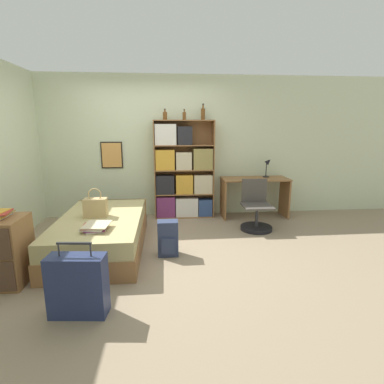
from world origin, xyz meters
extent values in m
plane|color=gray|center=(0.00, 0.00, 0.00)|extent=(14.00, 14.00, 0.00)
cube|color=beige|center=(0.00, 1.63, 1.30)|extent=(10.00, 0.06, 2.60)
cube|color=black|center=(-0.69, 1.59, 1.17)|extent=(0.39, 0.02, 0.48)
cube|color=#DB994C|center=(-0.69, 1.58, 1.17)|extent=(0.35, 0.01, 0.44)
cube|color=olive|center=(-0.62, 0.00, 0.13)|extent=(1.11, 2.00, 0.25)
cube|color=tan|center=(-0.62, 0.00, 0.36)|extent=(1.08, 1.97, 0.22)
cube|color=olive|center=(-0.62, 0.98, 0.24)|extent=(1.11, 0.04, 0.47)
cube|color=tan|center=(-0.68, 0.01, 0.60)|extent=(0.30, 0.17, 0.26)
torus|color=tan|center=(-0.68, 0.01, 0.78)|extent=(0.18, 0.02, 0.18)
cube|color=silver|center=(-0.57, -0.54, 0.48)|extent=(0.24, 0.29, 0.02)
cube|color=#7A336B|center=(-0.56, -0.53, 0.50)|extent=(0.26, 0.33, 0.01)
cube|color=silver|center=(-0.58, -0.55, 0.51)|extent=(0.30, 0.31, 0.02)
cube|color=#B2382D|center=(-0.58, -0.55, 0.53)|extent=(0.28, 0.27, 0.01)
cube|color=beige|center=(-0.55, -0.53, 0.54)|extent=(0.32, 0.36, 0.01)
cube|color=navy|center=(-0.53, -1.51, 0.29)|extent=(0.53, 0.26, 0.57)
cylinder|color=#2D2D33|center=(-0.67, -1.49, 0.63)|extent=(0.01, 0.01, 0.12)
cylinder|color=#2D2D33|center=(-0.39, -1.52, 0.63)|extent=(0.01, 0.01, 0.12)
cube|color=#2D2D33|center=(-0.53, -1.51, 0.69)|extent=(0.31, 0.05, 0.02)
cube|color=olive|center=(-1.51, -0.85, 0.37)|extent=(0.52, 0.49, 0.74)
cube|color=olive|center=(0.09, 1.44, 0.90)|extent=(0.02, 0.29, 1.80)
cube|color=olive|center=(1.17, 1.44, 0.90)|extent=(0.02, 0.29, 1.80)
cube|color=olive|center=(0.63, 1.58, 0.90)|extent=(1.09, 0.01, 1.80)
cube|color=olive|center=(0.63, 1.44, 0.01)|extent=(1.06, 0.29, 0.02)
cube|color=olive|center=(0.63, 1.44, 0.45)|extent=(1.06, 0.29, 0.02)
cube|color=olive|center=(0.63, 1.44, 0.90)|extent=(1.06, 0.29, 0.02)
cube|color=olive|center=(0.63, 1.44, 1.35)|extent=(1.06, 0.29, 0.02)
cube|color=olive|center=(0.63, 1.44, 1.79)|extent=(1.06, 0.29, 0.02)
cube|color=#7A336B|center=(0.28, 1.42, 0.21)|extent=(0.34, 0.22, 0.39)
cube|color=silver|center=(0.67, 1.42, 0.19)|extent=(0.41, 0.22, 0.35)
cube|color=#334C84|center=(1.02, 1.42, 0.18)|extent=(0.25, 0.22, 0.32)
cube|color=#232328|center=(0.27, 1.42, 0.63)|extent=(0.33, 0.22, 0.35)
cube|color=gold|center=(0.63, 1.42, 0.63)|extent=(0.31, 0.22, 0.35)
cube|color=beige|center=(0.98, 1.42, 0.63)|extent=(0.34, 0.22, 0.35)
cube|color=gold|center=(0.28, 1.42, 1.09)|extent=(0.34, 0.22, 0.36)
cube|color=beige|center=(0.62, 1.42, 1.07)|extent=(0.28, 0.22, 0.32)
cube|color=#99894C|center=(0.97, 1.42, 1.10)|extent=(0.35, 0.22, 0.38)
cube|color=silver|center=(0.30, 1.42, 1.54)|extent=(0.38, 0.22, 0.37)
cube|color=#232328|center=(0.64, 1.42, 1.52)|extent=(0.26, 0.22, 0.33)
cylinder|color=brown|center=(0.30, 1.41, 1.86)|extent=(0.08, 0.08, 0.13)
cylinder|color=brown|center=(0.30, 1.41, 1.95)|extent=(0.03, 0.03, 0.04)
cylinder|color=#232328|center=(0.30, 1.41, 1.98)|extent=(0.03, 0.03, 0.02)
cylinder|color=brown|center=(0.64, 1.43, 1.86)|extent=(0.06, 0.06, 0.13)
cylinder|color=brown|center=(0.64, 1.43, 1.95)|extent=(0.02, 0.02, 0.04)
cylinder|color=#232328|center=(0.64, 1.43, 1.98)|extent=(0.03, 0.03, 0.02)
cylinder|color=brown|center=(0.98, 1.47, 1.89)|extent=(0.07, 0.07, 0.20)
cylinder|color=brown|center=(0.98, 1.47, 2.03)|extent=(0.03, 0.03, 0.06)
cylinder|color=#232328|center=(0.98, 1.47, 2.07)|extent=(0.03, 0.03, 0.02)
cube|color=olive|center=(1.94, 1.32, 0.73)|extent=(1.23, 0.53, 0.02)
cube|color=olive|center=(1.35, 1.32, 0.36)|extent=(0.03, 0.49, 0.72)
cube|color=olive|center=(2.54, 1.32, 0.36)|extent=(0.03, 0.49, 0.72)
cylinder|color=black|center=(2.18, 1.42, 0.75)|extent=(0.12, 0.12, 0.02)
cylinder|color=black|center=(2.18, 1.42, 0.89)|extent=(0.02, 0.02, 0.26)
cone|color=black|center=(2.22, 1.42, 1.04)|extent=(0.14, 0.10, 0.14)
cylinder|color=black|center=(1.77, 0.58, 0.03)|extent=(0.52, 0.52, 0.06)
cylinder|color=#333338|center=(1.77, 0.58, 0.20)|extent=(0.05, 0.05, 0.39)
cube|color=#47423D|center=(1.77, 0.58, 0.41)|extent=(0.48, 0.48, 0.03)
cube|color=#47423D|center=(1.78, 0.80, 0.62)|extent=(0.43, 0.05, 0.40)
cube|color=#2D3856|center=(0.30, -0.28, 0.24)|extent=(0.27, 0.18, 0.48)
cube|color=#2D3856|center=(0.30, -0.39, 0.17)|extent=(0.19, 0.03, 0.21)
camera|label=1|loc=(0.28, -4.04, 1.70)|focal=28.00mm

